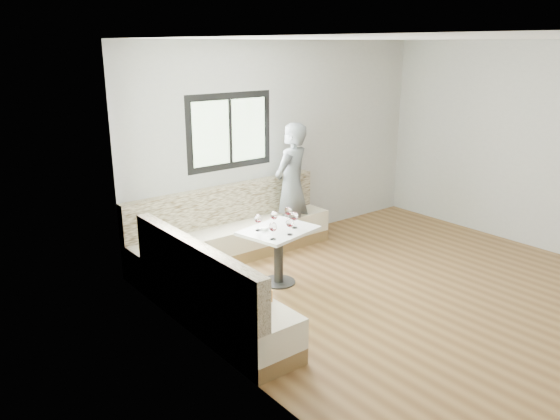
% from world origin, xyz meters
% --- Properties ---
extents(room, '(5.01, 5.01, 2.81)m').
position_xyz_m(room, '(-0.08, 0.08, 1.41)').
color(room, brown).
rests_on(room, ground).
extents(banquette, '(2.90, 2.80, 0.95)m').
position_xyz_m(banquette, '(-1.59, 1.63, 0.33)').
color(banquette, brown).
rests_on(banquette, ground).
extents(table, '(0.94, 0.80, 0.68)m').
position_xyz_m(table, '(-1.08, 1.23, 0.51)').
color(table, black).
rests_on(table, ground).
extents(person, '(0.74, 0.60, 1.74)m').
position_xyz_m(person, '(-0.14, 2.15, 0.87)').
color(person, '#5A6063').
rests_on(person, ground).
extents(olive_ramekin, '(0.09, 0.09, 0.04)m').
position_xyz_m(olive_ramekin, '(-1.23, 1.31, 0.70)').
color(olive_ramekin, white).
rests_on(olive_ramekin, table).
extents(wine_glass_a, '(0.09, 0.09, 0.20)m').
position_xyz_m(wine_glass_a, '(-1.34, 1.00, 0.82)').
color(wine_glass_a, white).
rests_on(wine_glass_a, table).
extents(wine_glass_b, '(0.09, 0.09, 0.20)m').
position_xyz_m(wine_glass_b, '(-1.10, 1.00, 0.82)').
color(wine_glass_b, white).
rests_on(wine_glass_b, table).
extents(wine_glass_c, '(0.09, 0.09, 0.20)m').
position_xyz_m(wine_glass_c, '(-0.91, 1.15, 0.82)').
color(wine_glass_c, white).
rests_on(wine_glass_c, table).
extents(wine_glass_d, '(0.09, 0.09, 0.20)m').
position_xyz_m(wine_glass_d, '(-1.07, 1.33, 0.82)').
color(wine_glass_d, white).
rests_on(wine_glass_d, table).
extents(wine_glass_e, '(0.09, 0.09, 0.20)m').
position_xyz_m(wine_glass_e, '(-0.84, 1.35, 0.82)').
color(wine_glass_e, white).
rests_on(wine_glass_e, table).
extents(wine_glass_f, '(0.09, 0.09, 0.20)m').
position_xyz_m(wine_glass_f, '(-1.30, 1.34, 0.82)').
color(wine_glass_f, white).
rests_on(wine_glass_f, table).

